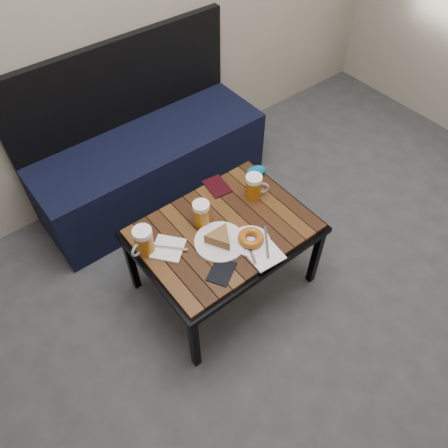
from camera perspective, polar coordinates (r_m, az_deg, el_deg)
ground at (r=2.29m, az=19.25°, el=-20.25°), size 4.00×4.00×0.00m
bench at (r=2.74m, az=-9.77°, el=8.22°), size 1.40×0.50×0.95m
cafe_table at (r=2.10m, az=0.00°, el=-1.27°), size 0.84×0.62×0.47m
beer_mug_left at (r=1.96m, az=-10.47°, el=-2.19°), size 0.13×0.10×0.14m
beer_mug_centre at (r=2.04m, az=-2.95°, el=1.45°), size 0.12×0.11×0.13m
beer_mug_right at (r=2.17m, az=3.94°, el=4.91°), size 0.12×0.11×0.13m
plate_pie at (r=1.99m, az=-0.52°, el=-2.04°), size 0.24×0.24×0.07m
plate_bagel at (r=2.00m, az=3.54°, el=-2.01°), size 0.20×0.22×0.05m
napkin_left at (r=2.00m, az=-7.31°, el=-3.18°), size 0.19×0.19×0.01m
napkin_right at (r=1.97m, az=5.45°, el=-4.17°), size 0.16×0.14×0.01m
passport_navy at (r=1.91m, az=-0.32°, el=-6.23°), size 0.16×0.15×0.01m
passport_burgundy at (r=2.25m, az=-0.91°, el=4.93°), size 0.12×0.16×0.01m
knit_pouch at (r=2.31m, az=4.23°, el=6.90°), size 0.12×0.10×0.05m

